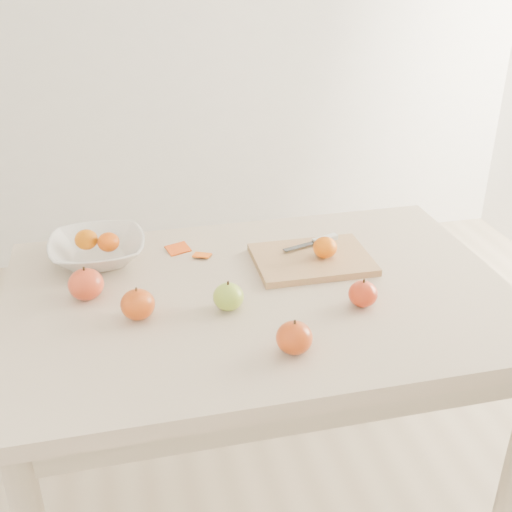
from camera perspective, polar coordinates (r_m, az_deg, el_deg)
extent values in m
plane|color=#C6B293|center=(2.02, 0.35, -21.82)|extent=(3.50, 3.50, 0.00)
cube|color=#C1AE92|center=(1.54, 0.43, -3.81)|extent=(1.20, 0.80, 0.04)
cylinder|color=#BCAA8E|center=(2.01, -17.36, -9.71)|extent=(0.06, 0.06, 0.71)
cylinder|color=#BCAA8E|center=(2.17, 12.27, -5.95)|extent=(0.06, 0.06, 0.71)
cube|color=tan|center=(1.66, 5.00, -0.31)|extent=(0.30, 0.22, 0.02)
ellipsoid|color=orange|center=(1.64, 6.15, 0.76)|extent=(0.06, 0.06, 0.05)
imported|color=silver|center=(1.70, -13.91, 0.53)|extent=(0.25, 0.25, 0.06)
ellipsoid|color=#CF6507|center=(1.70, -14.86, 1.43)|extent=(0.06, 0.06, 0.05)
ellipsoid|color=#CD5407|center=(1.68, -12.99, 1.23)|extent=(0.06, 0.06, 0.05)
cube|color=#D0460E|center=(1.73, -6.94, 0.51)|extent=(0.07, 0.06, 0.01)
cube|color=#E15A0F|center=(1.69, -4.81, 0.00)|extent=(0.06, 0.05, 0.01)
cube|color=silver|center=(1.73, 6.16, 1.50)|extent=(0.08, 0.04, 0.01)
cube|color=#35373C|center=(1.69, 3.88, 0.85)|extent=(0.10, 0.04, 0.00)
ellipsoid|color=olive|center=(1.45, -2.47, -3.63)|extent=(0.07, 0.07, 0.06)
ellipsoid|color=maroon|center=(1.54, -14.88, -2.44)|extent=(0.08, 0.08, 0.07)
ellipsoid|color=maroon|center=(1.44, -10.47, -4.25)|extent=(0.08, 0.08, 0.07)
ellipsoid|color=maroon|center=(1.31, 3.42, -7.26)|extent=(0.08, 0.08, 0.07)
ellipsoid|color=#8D0806|center=(1.48, 9.49, -3.34)|extent=(0.07, 0.07, 0.06)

